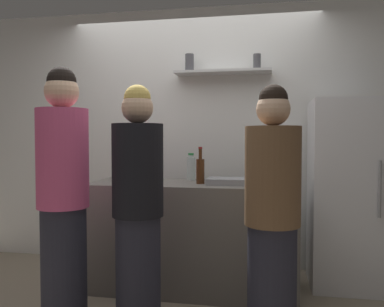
{
  "coord_description": "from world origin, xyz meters",
  "views": [
    {
      "loc": [
        0.72,
        -2.72,
        1.29
      ],
      "look_at": [
        0.11,
        0.53,
        1.16
      ],
      "focal_mm": 36.67,
      "sensor_mm": 36.0,
      "label": 1
    }
  ],
  "objects_px": {
    "refrigerator": "(348,193)",
    "person_blonde": "(138,210)",
    "utensil_holder": "(119,173)",
    "wine_bottle_pale_glass": "(257,172)",
    "person_pink_top": "(63,200)",
    "wine_bottle_dark_glass": "(127,168)",
    "water_bottle_plastic": "(191,168)",
    "baking_pan": "(228,181)",
    "person_brown_jacket": "(272,219)",
    "wine_bottle_green_glass": "(286,171)",
    "wine_bottle_amber_glass": "(200,170)"
  },
  "relations": [
    {
      "from": "utensil_holder",
      "to": "water_bottle_plastic",
      "type": "xyz_separation_m",
      "value": [
        0.66,
        0.07,
        0.05
      ]
    },
    {
      "from": "wine_bottle_pale_glass",
      "to": "wine_bottle_dark_glass",
      "type": "relative_size",
      "value": 0.9
    },
    {
      "from": "baking_pan",
      "to": "wine_bottle_dark_glass",
      "type": "xyz_separation_m",
      "value": [
        -0.81,
        -0.17,
        0.11
      ]
    },
    {
      "from": "baking_pan",
      "to": "wine_bottle_pale_glass",
      "type": "xyz_separation_m",
      "value": [
        0.24,
        -0.09,
        0.09
      ]
    },
    {
      "from": "utensil_holder",
      "to": "wine_bottle_green_glass",
      "type": "relative_size",
      "value": 0.72
    },
    {
      "from": "refrigerator",
      "to": "person_blonde",
      "type": "bearing_deg",
      "value": -144.68
    },
    {
      "from": "wine_bottle_amber_glass",
      "to": "person_pink_top",
      "type": "distance_m",
      "value": 1.15
    },
    {
      "from": "wine_bottle_pale_glass",
      "to": "person_brown_jacket",
      "type": "height_order",
      "value": "person_brown_jacket"
    },
    {
      "from": "utensil_holder",
      "to": "wine_bottle_amber_glass",
      "type": "distance_m",
      "value": 0.81
    },
    {
      "from": "wine_bottle_amber_glass",
      "to": "water_bottle_plastic",
      "type": "distance_m",
      "value": 0.3
    },
    {
      "from": "wine_bottle_amber_glass",
      "to": "person_pink_top",
      "type": "xyz_separation_m",
      "value": [
        -0.79,
        -0.82,
        -0.14
      ]
    },
    {
      "from": "wine_bottle_green_glass",
      "to": "person_brown_jacket",
      "type": "relative_size",
      "value": 0.18
    },
    {
      "from": "person_blonde",
      "to": "person_brown_jacket",
      "type": "distance_m",
      "value": 0.88
    },
    {
      "from": "refrigerator",
      "to": "person_pink_top",
      "type": "height_order",
      "value": "person_pink_top"
    },
    {
      "from": "utensil_holder",
      "to": "wine_bottle_pale_glass",
      "type": "distance_m",
      "value": 1.29
    },
    {
      "from": "utensil_holder",
      "to": "person_blonde",
      "type": "relative_size",
      "value": 0.13
    },
    {
      "from": "baking_pan",
      "to": "wine_bottle_green_glass",
      "type": "distance_m",
      "value": 0.48
    },
    {
      "from": "wine_bottle_dark_glass",
      "to": "person_brown_jacket",
      "type": "distance_m",
      "value": 1.33
    },
    {
      "from": "wine_bottle_dark_glass",
      "to": "water_bottle_plastic",
      "type": "relative_size",
      "value": 1.44
    },
    {
      "from": "wine_bottle_amber_glass",
      "to": "utensil_holder",
      "type": "bearing_deg",
      "value": 166.08
    },
    {
      "from": "utensil_holder",
      "to": "wine_bottle_dark_glass",
      "type": "xyz_separation_m",
      "value": [
        0.21,
        -0.37,
        0.07
      ]
    },
    {
      "from": "wine_bottle_pale_glass",
      "to": "wine_bottle_amber_glass",
      "type": "height_order",
      "value": "wine_bottle_pale_glass"
    },
    {
      "from": "refrigerator",
      "to": "utensil_holder",
      "type": "xyz_separation_m",
      "value": [
        -2.03,
        -0.16,
        0.16
      ]
    },
    {
      "from": "wine_bottle_amber_glass",
      "to": "person_pink_top",
      "type": "relative_size",
      "value": 0.17
    },
    {
      "from": "water_bottle_plastic",
      "to": "utensil_holder",
      "type": "bearing_deg",
      "value": -173.68
    },
    {
      "from": "wine_bottle_green_glass",
      "to": "person_blonde",
      "type": "xyz_separation_m",
      "value": [
        -1.0,
        -0.81,
        -0.21
      ]
    },
    {
      "from": "refrigerator",
      "to": "water_bottle_plastic",
      "type": "height_order",
      "value": "refrigerator"
    },
    {
      "from": "utensil_holder",
      "to": "wine_bottle_dark_glass",
      "type": "bearing_deg",
      "value": -60.21
    },
    {
      "from": "wine_bottle_amber_glass",
      "to": "wine_bottle_pale_glass",
      "type": "bearing_deg",
      "value": -11.2
    },
    {
      "from": "wine_bottle_green_glass",
      "to": "refrigerator",
      "type": "bearing_deg",
      "value": 27.19
    },
    {
      "from": "wine_bottle_dark_glass",
      "to": "refrigerator",
      "type": "bearing_deg",
      "value": 16.23
    },
    {
      "from": "wine_bottle_green_glass",
      "to": "wine_bottle_amber_glass",
      "type": "height_order",
      "value": "wine_bottle_amber_glass"
    },
    {
      "from": "wine_bottle_green_glass",
      "to": "wine_bottle_amber_glass",
      "type": "distance_m",
      "value": 0.71
    },
    {
      "from": "wine_bottle_green_glass",
      "to": "person_brown_jacket",
      "type": "distance_m",
      "value": 0.91
    },
    {
      "from": "wine_bottle_green_glass",
      "to": "person_pink_top",
      "type": "bearing_deg",
      "value": -149.06
    },
    {
      "from": "utensil_holder",
      "to": "person_blonde",
      "type": "height_order",
      "value": "person_blonde"
    },
    {
      "from": "wine_bottle_pale_glass",
      "to": "person_pink_top",
      "type": "distance_m",
      "value": 1.46
    },
    {
      "from": "wine_bottle_green_glass",
      "to": "person_pink_top",
      "type": "relative_size",
      "value": 0.16
    },
    {
      "from": "person_brown_jacket",
      "to": "wine_bottle_green_glass",
      "type": "bearing_deg",
      "value": 126.66
    },
    {
      "from": "baking_pan",
      "to": "wine_bottle_pale_glass",
      "type": "bearing_deg",
      "value": -20.68
    },
    {
      "from": "wine_bottle_pale_glass",
      "to": "wine_bottle_amber_glass",
      "type": "relative_size",
      "value": 1.03
    },
    {
      "from": "water_bottle_plastic",
      "to": "person_pink_top",
      "type": "relative_size",
      "value": 0.14
    },
    {
      "from": "refrigerator",
      "to": "wine_bottle_green_glass",
      "type": "bearing_deg",
      "value": -152.81
    },
    {
      "from": "water_bottle_plastic",
      "to": "person_pink_top",
      "type": "distance_m",
      "value": 1.28
    },
    {
      "from": "utensil_holder",
      "to": "wine_bottle_green_glass",
      "type": "height_order",
      "value": "wine_bottle_green_glass"
    },
    {
      "from": "refrigerator",
      "to": "wine_bottle_green_glass",
      "type": "distance_m",
      "value": 0.64
    },
    {
      "from": "person_pink_top",
      "to": "person_brown_jacket",
      "type": "height_order",
      "value": "person_pink_top"
    },
    {
      "from": "person_brown_jacket",
      "to": "person_pink_top",
      "type": "bearing_deg",
      "value": -133.93
    },
    {
      "from": "utensil_holder",
      "to": "wine_bottle_green_glass",
      "type": "bearing_deg",
      "value": -4.46
    },
    {
      "from": "person_blonde",
      "to": "person_brown_jacket",
      "type": "bearing_deg",
      "value": 141.73
    }
  ]
}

